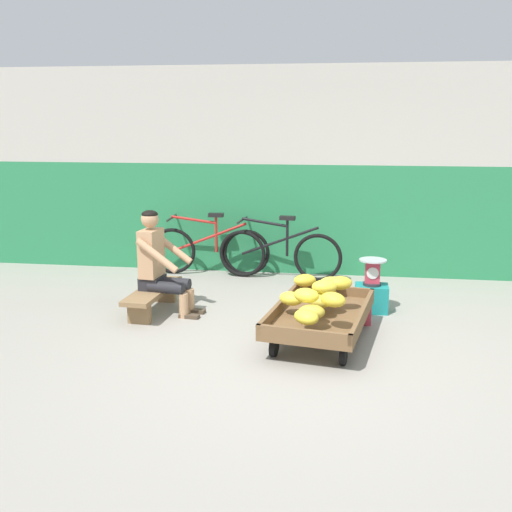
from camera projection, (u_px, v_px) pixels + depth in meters
ground_plane at (296, 361)px, 5.25m from camera, size 80.00×80.00×0.00m
back_wall at (316, 172)px, 8.02m from camera, size 16.00×0.30×2.78m
banana_cart at (320, 317)px, 5.69m from camera, size 1.07×1.56×0.36m
banana_pile at (318, 295)px, 5.63m from camera, size 0.75×1.46×0.25m
low_bench at (153, 295)px, 6.55m from camera, size 0.38×1.12×0.27m
vendor_seated at (159, 263)px, 6.44m from camera, size 0.71×0.53×1.14m
plastic_crate at (371, 298)px, 6.59m from camera, size 0.36×0.28×0.30m
weighing_scale at (372, 272)px, 6.52m from camera, size 0.30×0.30×0.29m
bicycle_near_left at (209, 249)px, 8.09m from camera, size 1.66×0.48×0.86m
bicycle_far_left at (279, 253)px, 7.86m from camera, size 1.66×0.48×0.86m
shopping_bag at (362, 313)px, 6.18m from camera, size 0.18×0.12×0.24m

